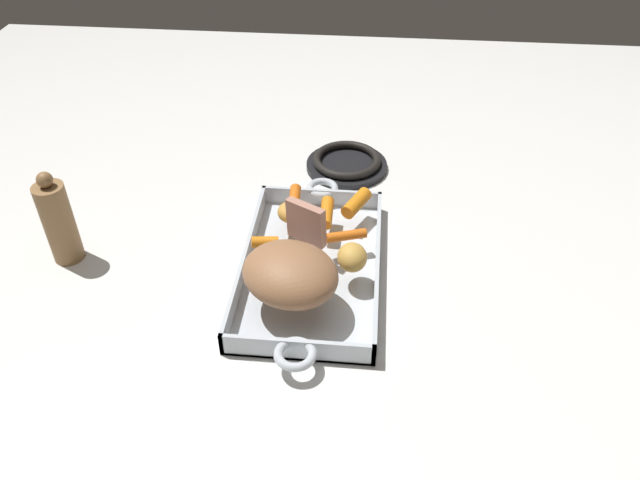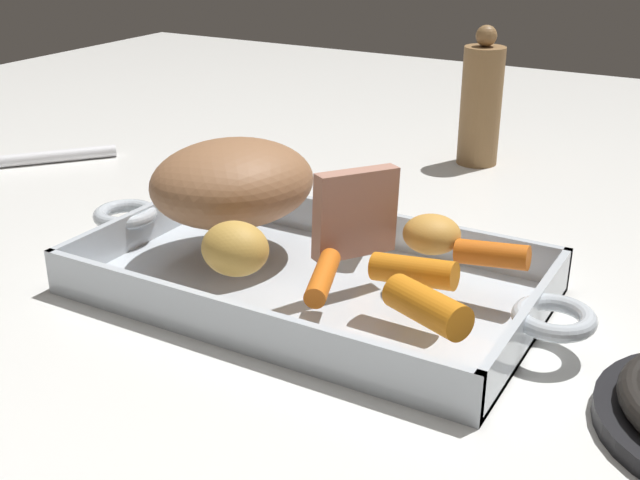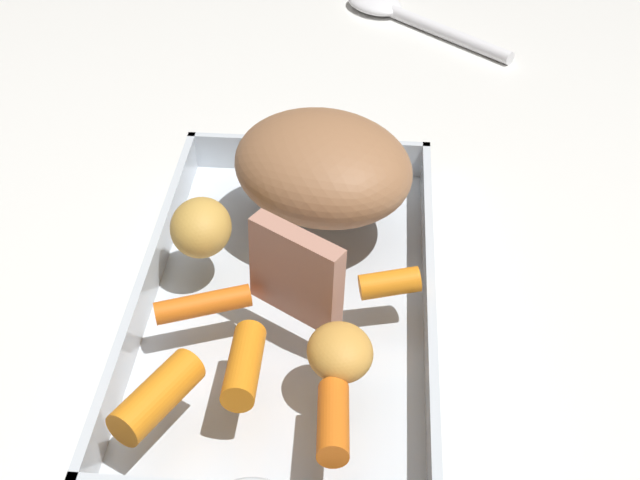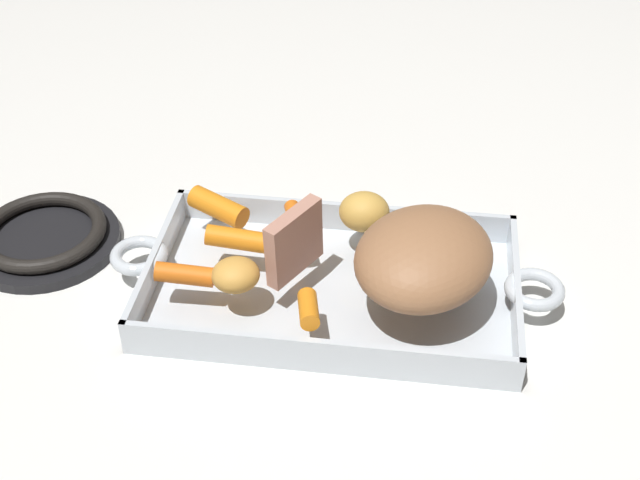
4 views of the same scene
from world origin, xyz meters
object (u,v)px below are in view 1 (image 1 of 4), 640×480
Objects in this scene: potato_halved at (352,257)px; stove_burner_rear at (347,163)px; roast_slice_outer at (306,223)px; potato_near_roast at (290,212)px; baby_carrot_center_right at (265,242)px; roasting_dish at (311,267)px; baby_carrot_center_left at (356,203)px; baby_carrot_northwest at (295,198)px; pepper_mill at (60,220)px; baby_carrot_northeast at (346,236)px; baby_carrot_short at (327,213)px; pork_roast at (290,274)px.

potato_halved reaches higher than stove_burner_rear.
roast_slice_outer reaches higher than potato_near_roast.
roast_slice_outer is 0.29m from stove_burner_rear.
baby_carrot_center_right is at bearing 109.68° from roast_slice_outer.
baby_carrot_center_left reaches higher than roasting_dish.
baby_carrot_northwest reaches higher than baby_carrot_center_right.
potato_near_roast is 0.28× the size of pepper_mill.
roasting_dish is 9.83× the size of potato_near_roast.
baby_carrot_northwest is 0.19m from potato_halved.
potato_halved is 0.31× the size of pepper_mill.
baby_carrot_center_right is (-0.12, 0.03, -0.00)m from baby_carrot_northwest.
roast_slice_outer is at bearing 51.85° from potato_halved.
baby_carrot_northeast is at bearing -85.20° from pepper_mill.
baby_carrot_center_left is 0.15m from potato_halved.
baby_carrot_center_left is at bearing -8.04° from baby_carrot_northeast.
potato_near_roast is (0.04, 0.09, 0.01)m from baby_carrot_northeast.
potato_halved is at bearing -93.61° from pepper_mill.
baby_carrot_short is at bearing 122.24° from baby_carrot_center_left.
baby_carrot_center_left is at bearing -26.88° from roasting_dish.
pepper_mill is at bearing 104.84° from baby_carrot_center_left.
pork_roast is 0.17m from potato_near_roast.
baby_carrot_center_left is 0.11m from baby_carrot_northwest.
pepper_mill is (-0.09, 0.41, 0.02)m from baby_carrot_short.
baby_carrot_northeast is 0.45m from pepper_mill.
baby_carrot_northeast is at bearing 10.74° from potato_halved.
roasting_dish is at bearing -162.60° from roast_slice_outer.
baby_carrot_northeast reaches higher than roasting_dish.
pepper_mill reaches higher than baby_carrot_northeast.
baby_carrot_northwest is at bearing 56.48° from baby_carrot_short.
baby_carrot_northwest is at bearing 45.53° from baby_carrot_northeast.
potato_near_roast is at bearing 110.98° from baby_carrot_center_left.
baby_carrot_center_left is at bearing -94.47° from baby_carrot_northwest.
roast_slice_outer is (0.03, 0.01, 0.06)m from roasting_dish.
baby_carrot_center_right is 0.82× the size of potato_halved.
baby_carrot_center_right is at bearing 129.62° from baby_carrot_center_left.
potato_halved is 0.46m from pepper_mill.
roast_slice_outer reaches higher than baby_carrot_center_left.
stove_burner_rear is at bearing -20.33° from baby_carrot_center_right.
stove_burner_rear is at bearing -54.67° from pepper_mill.
pepper_mill is at bearing 102.54° from baby_carrot_short.
baby_carrot_center_right is 0.32m from pepper_mill.
potato_near_roast reaches higher than roasting_dish.
baby_carrot_short is at bearing -123.52° from baby_carrot_northwest.
baby_carrot_northwest is at bearing 33.90° from potato_halved.
pork_roast reaches higher than roast_slice_outer.
pork_roast reaches higher than roasting_dish.
stove_burner_rear is (0.27, 0.01, -0.03)m from baby_carrot_northeast.
baby_carrot_center_left reaches higher than baby_carrot_center_right.
potato_halved reaches higher than baby_carrot_short.
baby_carrot_northeast is (0.01, -0.06, -0.03)m from roast_slice_outer.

